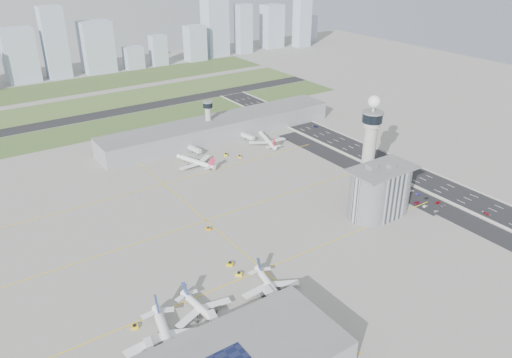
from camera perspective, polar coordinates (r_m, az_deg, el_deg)
ground at (r=300.38m, az=3.78°, el=-4.99°), size 1000.00×1000.00×0.00m
grass_strip_0 at (r=474.83m, az=-15.17°, el=6.05°), size 480.00×50.00×0.08m
grass_strip_1 at (r=543.20m, az=-17.96°, el=8.16°), size 480.00×60.00×0.08m
grass_strip_2 at (r=617.82m, az=-20.27°, el=9.87°), size 480.00×70.00×0.08m
runway at (r=508.32m, az=-16.64°, el=7.17°), size 480.00×22.00×0.10m
highway at (r=374.86m, az=17.82°, el=0.33°), size 28.00×500.00×0.10m
barrier_left at (r=364.44m, az=16.44°, el=-0.12°), size 0.60×500.00×1.20m
barrier_right at (r=385.08m, az=19.15°, el=0.91°), size 0.60×500.00×1.20m
landside_road at (r=351.30m, az=16.49°, el=-1.23°), size 18.00×260.00×0.08m
parking_lot at (r=343.44m, az=17.78°, el=-2.06°), size 20.00×44.00×0.10m
taxiway_line_h_0 at (r=260.26m, az=0.80°, el=-10.35°), size 260.00×0.60×0.01m
taxiway_line_h_1 at (r=303.18m, az=-5.74°, el=-4.75°), size 260.00×0.60×0.01m
taxiway_line_h_2 at (r=351.13m, az=-10.51°, el=-0.57°), size 260.00×0.60×0.01m
taxiway_line_v at (r=303.18m, az=-5.74°, el=-4.75°), size 0.60×260.00×0.01m
control_tower at (r=335.22m, az=12.92°, el=4.45°), size 14.00×14.00×64.50m
secondary_tower at (r=422.29m, az=-5.48°, el=7.10°), size 8.60×8.60×31.90m
admin_building at (r=311.20m, az=13.96°, el=-1.38°), size 42.00×24.00×33.50m
terminal_pier at (r=428.85m, az=-4.11°, el=5.91°), size 210.00×32.00×15.80m
airplane_near_a at (r=218.31m, az=-10.11°, el=-17.22°), size 44.34×49.39×12.04m
airplane_near_b at (r=231.05m, az=-5.97°, el=-14.44°), size 32.68×37.23×9.60m
airplane_near_c at (r=242.85m, az=1.82°, el=-11.96°), size 35.75×39.84×9.72m
airplane_far_a at (r=374.56m, az=-6.97°, el=2.31°), size 42.79×46.26×10.58m
airplane_far_b at (r=412.80m, az=1.30°, el=4.77°), size 41.22×44.96×10.46m
jet_bridge_near_1 at (r=220.50m, az=-3.95°, el=-17.39°), size 5.39×14.31×5.70m
jet_bridge_near_2 at (r=232.84m, az=2.62°, el=-14.56°), size 5.39×14.31×5.70m
jet_bridge_far_0 at (r=400.78m, az=-7.61°, el=3.51°), size 5.39×14.31×5.70m
jet_bridge_far_1 at (r=423.62m, az=-1.59°, el=4.98°), size 5.39×14.31×5.70m
tug_0 at (r=232.82m, az=-13.72°, el=-16.07°), size 3.68×2.98×1.87m
tug_1 at (r=256.02m, az=-1.99°, el=-10.79°), size 4.08×3.93×1.96m
tug_2 at (r=263.26m, az=-2.99°, el=-9.65°), size 4.02×4.06×1.97m
tug_3 at (r=293.67m, az=-5.48°, el=-5.66°), size 3.36×3.14×1.61m
tug_4 at (r=391.06m, az=-3.47°, el=2.83°), size 4.10×4.34×2.08m
tug_5 at (r=387.05m, az=-1.90°, el=2.59°), size 3.05×3.71×1.86m
car_lot_0 at (r=330.25m, az=19.90°, el=-3.46°), size 3.63×1.64×1.21m
car_lot_1 at (r=333.84m, az=18.77°, el=-2.94°), size 3.91×1.49×1.27m
car_lot_2 at (r=336.50m, az=17.93°, el=-2.58°), size 4.48×2.18×1.23m
car_lot_3 at (r=341.35m, az=16.53°, el=-1.96°), size 4.18×1.88×1.19m
car_lot_4 at (r=345.80m, az=16.07°, el=-1.53°), size 3.37×1.66×1.10m
car_lot_5 at (r=349.66m, az=15.13°, el=-1.09°), size 3.61×1.56×1.16m
car_lot_6 at (r=338.07m, az=20.62°, el=-2.88°), size 4.27×2.01×1.18m
car_lot_7 at (r=341.29m, az=20.09°, el=-2.51°), size 4.41×2.24×1.22m
car_lot_8 at (r=344.30m, az=18.90°, el=-2.06°), size 3.56×1.54×1.20m
car_lot_9 at (r=347.70m, az=18.01°, el=-1.64°), size 3.84×1.54×1.24m
car_lot_10 at (r=350.60m, az=17.31°, el=-1.31°), size 4.41×2.45×1.17m
car_lot_11 at (r=356.63m, az=16.23°, el=-0.68°), size 4.33×2.10×1.21m
car_hw_0 at (r=339.11m, az=24.88°, el=-3.60°), size 1.82×3.83×1.27m
car_hw_1 at (r=398.03m, az=13.19°, el=2.52°), size 1.61×3.92×1.26m
car_hw_2 at (r=454.71m, az=6.84°, el=5.99°), size 2.20×4.32×1.17m
car_hw_4 at (r=490.66m, az=0.80°, el=7.67°), size 1.49×3.58×1.21m
skyline_bldg_7 at (r=658.07m, az=-25.41°, el=12.66°), size 35.76×28.61×61.22m
skyline_bldg_8 at (r=658.35m, az=-22.04°, el=14.26°), size 26.33×21.06×83.39m
skyline_bldg_9 at (r=673.39m, az=-17.73°, el=14.19°), size 36.96×29.57×62.11m
skyline_bldg_10 at (r=682.21m, az=-13.80°, el=13.31°), size 23.01×18.41×27.75m
skyline_bldg_11 at (r=693.60m, az=-11.09°, el=14.23°), size 20.22×16.18×38.97m
skyline_bldg_12 at (r=713.74m, az=-6.97°, el=15.16°), size 26.14×20.92×46.89m
skyline_bldg_13 at (r=739.70m, az=-4.71°, el=16.98°), size 32.26×25.81×81.20m
skyline_bldg_14 at (r=757.17m, az=-1.44°, el=16.78°), size 21.59×17.28×68.75m
skyline_bldg_15 at (r=797.54m, az=1.85°, el=17.04°), size 30.25×24.20×63.40m
skyline_bldg_16 at (r=807.43m, az=5.27°, el=17.35°), size 23.04×18.43×71.56m
skyline_bldg_17 at (r=853.61m, az=6.02°, el=16.74°), size 22.64×18.11×41.06m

